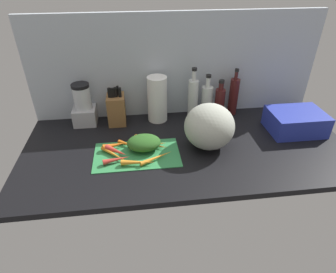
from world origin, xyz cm
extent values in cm
cube|color=black|center=(0.00, 0.00, -1.50)|extent=(170.00, 80.00, 3.00)
cube|color=#ADB7C1|center=(0.00, 38.50, 30.00)|extent=(170.00, 3.00, 60.00)
cube|color=#338C4C|center=(-26.45, -5.87, 0.40)|extent=(42.76, 24.96, 0.80)
cone|color=red|center=(-36.58, -4.66, 2.45)|extent=(12.21, 10.51, 3.29)
cone|color=orange|center=(-37.63, -6.57, 1.86)|extent=(13.80, 14.42, 2.11)
cone|color=orange|center=(-37.83, 0.59, 2.48)|extent=(11.75, 6.23, 3.36)
cone|color=orange|center=(-17.10, -11.74, 1.89)|extent=(16.97, 10.17, 2.19)
cone|color=orange|center=(-31.12, 1.81, 1.86)|extent=(10.12, 7.85, 2.12)
cone|color=orange|center=(-19.08, -0.70, 2.37)|extent=(16.68, 3.68, 3.14)
cone|color=red|center=(-23.62, -0.17, 1.87)|extent=(12.14, 4.56, 2.15)
cone|color=orange|center=(-16.37, -1.29, 1.83)|extent=(11.89, 7.27, 2.06)
cone|color=orange|center=(-26.25, -14.79, 2.17)|extent=(16.06, 4.35, 2.73)
cone|color=orange|center=(-22.39, 2.90, 2.49)|extent=(10.94, 10.69, 3.37)
cone|color=red|center=(-36.39, -11.16, 2.12)|extent=(13.19, 5.71, 2.65)
ellipsoid|color=#2D6023|center=(-22.57, -1.86, 4.45)|extent=(17.23, 13.25, 7.29)
ellipsoid|color=#B2B7A8|center=(10.77, -2.29, 11.79)|extent=(25.51, 25.06, 23.57)
cube|color=brown|center=(-36.69, 28.76, 8.65)|extent=(10.03, 12.84, 17.29)
cylinder|color=black|center=(-39.62, 27.32, 20.04)|extent=(1.86, 1.86, 5.50)
cylinder|color=black|center=(-38.45, 27.01, 20.04)|extent=(1.72, 1.72, 5.50)
cylinder|color=black|center=(-37.28, 26.93, 20.04)|extent=(1.51, 1.51, 5.50)
cylinder|color=black|center=(-36.11, 27.66, 20.04)|extent=(1.98, 1.98, 5.50)
cylinder|color=black|center=(-34.94, 29.67, 20.04)|extent=(1.45, 1.45, 5.50)
cylinder|color=black|center=(-33.77, 27.09, 20.04)|extent=(1.75, 1.75, 5.50)
cube|color=#B2B2B7|center=(-55.37, 30.47, 4.96)|extent=(13.03, 13.03, 9.93)
cylinder|color=silver|center=(-55.37, 30.47, 16.43)|extent=(9.77, 9.77, 12.99)
cylinder|color=black|center=(-55.37, 30.47, 23.82)|extent=(9.97, 9.97, 1.80)
cylinder|color=white|center=(-12.60, 29.50, 13.55)|extent=(11.56, 11.56, 27.11)
cylinder|color=silver|center=(8.23, 27.35, 12.38)|extent=(5.89, 5.89, 24.77)
cylinder|color=silver|center=(8.23, 27.35, 27.72)|extent=(2.56, 2.56, 5.91)
cylinder|color=black|center=(8.23, 27.35, 31.48)|extent=(2.94, 2.94, 1.60)
cylinder|color=silver|center=(16.98, 28.44, 10.01)|extent=(6.65, 6.65, 20.02)
cylinder|color=silver|center=(16.98, 28.44, 22.96)|extent=(2.61, 2.61, 5.87)
cylinder|color=black|center=(16.98, 28.44, 26.69)|extent=(3.00, 3.00, 1.60)
cylinder|color=#471919|center=(24.51, 26.95, 9.30)|extent=(5.91, 5.91, 18.59)
cylinder|color=#471919|center=(24.51, 26.95, 20.73)|extent=(2.90, 2.90, 4.28)
cylinder|color=black|center=(24.51, 26.95, 23.67)|extent=(3.33, 3.33, 1.60)
cylinder|color=#471919|center=(34.46, 31.50, 11.33)|extent=(5.72, 5.72, 22.66)
cylinder|color=#471919|center=(34.46, 31.50, 25.07)|extent=(2.05, 2.05, 4.82)
cylinder|color=black|center=(34.46, 31.50, 28.29)|extent=(2.36, 2.36, 1.60)
cube|color=#2838AD|center=(63.21, 6.75, 5.89)|extent=(29.72, 22.36, 11.79)
camera|label=1|loc=(-25.43, -122.37, 84.96)|focal=30.44mm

